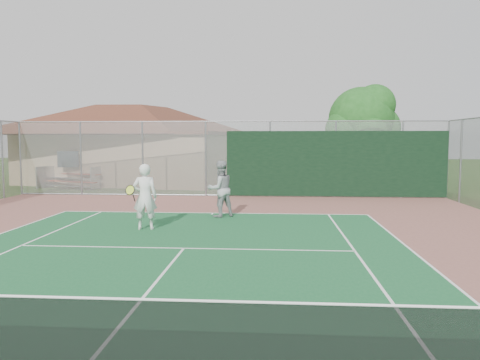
% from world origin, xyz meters
% --- Properties ---
extents(tennis_net, '(11.85, 0.08, 1.10)m').
position_xyz_m(tennis_net, '(0.00, 0.00, 0.51)').
color(tennis_net, gray).
rests_on(tennis_net, ground).
extents(back_fence, '(20.08, 0.11, 3.53)m').
position_xyz_m(back_fence, '(2.11, 16.98, 1.67)').
color(back_fence, gray).
rests_on(back_fence, ground).
extents(clubhouse, '(14.24, 10.65, 5.62)m').
position_xyz_m(clubhouse, '(-6.60, 24.12, 2.85)').
color(clubhouse, tan).
rests_on(clubhouse, ground).
extents(bleachers, '(3.74, 2.83, 1.19)m').
position_xyz_m(bleachers, '(-8.74, 20.38, 0.63)').
color(bleachers, '#973722').
rests_on(bleachers, ground).
extents(tree, '(3.86, 3.66, 5.38)m').
position_xyz_m(tree, '(6.63, 19.29, 3.54)').
color(tree, '#331E12').
rests_on(tree, ground).
extents(player_white_front, '(0.91, 0.73, 1.94)m').
position_xyz_m(player_white_front, '(-1.60, 8.71, 0.97)').
color(player_white_front, white).
rests_on(player_white_front, ground).
extents(player_grey_back, '(1.18, 1.12, 1.92)m').
position_xyz_m(player_grey_back, '(0.36, 11.09, 0.96)').
color(player_grey_back, '#9C9FA1').
rests_on(player_grey_back, ground).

